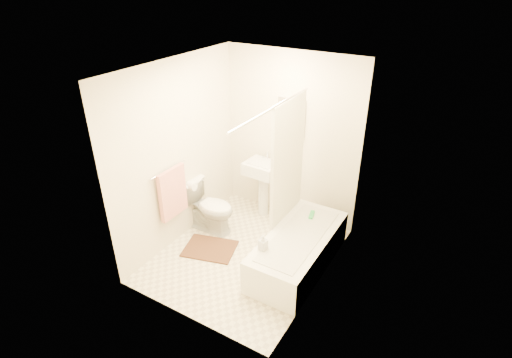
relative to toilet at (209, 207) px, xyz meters
The scene contains 17 objects.
floor 0.87m from the toilet, 18.13° to the right, with size 2.40×2.40×0.00m, color beige.
ceiling 2.19m from the toilet, 18.13° to the right, with size 2.40×2.40×0.00m, color white.
wall_back 1.48m from the toilet, 51.84° to the left, with size 2.00×0.02×2.40m, color beige.
wall_left 0.91m from the toilet, 135.51° to the right, with size 0.02×2.40×2.40m, color beige.
wall_right 1.96m from the toilet, ahead, with size 0.02×2.40×2.40m, color beige.
mirror 1.65m from the toilet, 51.25° to the left, with size 0.40×0.03×0.55m, color white.
curtain_rod 1.95m from the toilet, ahead, with size 0.03×0.03×1.70m, color silver.
shower_curtain 1.38m from the toilet, 13.62° to the left, with size 0.04×0.80×1.55m, color silver.
towel_bar 0.92m from the toilet, 112.96° to the right, with size 0.02×0.02×0.60m, color silver.
towel 0.67m from the toilet, 109.96° to the right, with size 0.06×0.45×0.66m, color #CC7266.
toilet_paper 0.41m from the toilet, 145.09° to the right, with size 0.12×0.12×0.11m, color white.
toilet is the anchor object (origin of this frame).
sink 0.84m from the toilet, 57.43° to the left, with size 0.48×0.38×0.94m, color silver, non-canonical shape.
bathtub 1.42m from the toilet, ahead, with size 0.69×1.57×0.44m, color white, non-canonical shape.
bath_mat 0.60m from the toilet, 55.00° to the right, with size 0.66×0.49×0.02m, color #49241D.
soap_bottle 1.29m from the toilet, 24.65° to the right, with size 0.09×0.09×0.20m, color silver.
scrub_brush 1.42m from the toilet, 15.84° to the left, with size 0.05×0.18×0.04m, color green.
Camera 1 is at (2.20, -3.46, 3.32)m, focal length 28.00 mm.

